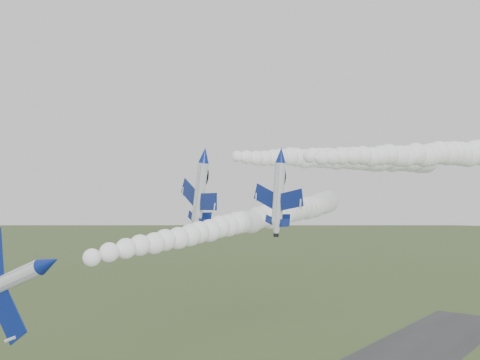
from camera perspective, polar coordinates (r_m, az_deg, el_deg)
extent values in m
cylinder|color=silver|center=(51.41, -19.70, -8.33)|extent=(3.80, 8.82, 1.99)
cone|color=silver|center=(55.23, -15.85, -7.98)|extent=(2.34, 2.23, 1.99)
cylinder|color=black|center=(56.01, -15.16, -7.91)|extent=(1.12, 0.82, 1.01)
ellipsoid|color=black|center=(49.46, -21.07, -8.30)|extent=(1.93, 3.16, 1.32)
cube|color=navy|center=(52.66, -20.00, -5.12)|extent=(2.32, 2.79, 4.44)
cube|color=navy|center=(51.71, -18.33, -11.58)|extent=(2.32, 2.79, 4.44)
cube|color=navy|center=(54.81, -16.94, -6.40)|extent=(1.06, 1.28, 1.95)
cube|color=navy|center=(54.32, -16.04, -9.69)|extent=(1.06, 1.28, 1.95)
cube|color=navy|center=(53.50, -15.66, -7.64)|extent=(2.45, 2.06, 0.93)
cylinder|color=silver|center=(80.73, -3.81, 2.66)|extent=(4.80, 9.00, 1.92)
cone|color=navy|center=(78.19, -7.41, 2.85)|extent=(2.59, 2.84, 1.92)
cone|color=silver|center=(83.46, -0.57, 2.49)|extent=(2.45, 2.44, 1.92)
cylinder|color=black|center=(84.02, 0.04, 2.45)|extent=(1.13, 0.93, 0.97)
ellipsoid|color=black|center=(79.59, -5.20, 3.16)|extent=(2.23, 3.30, 1.28)
cube|color=navy|center=(83.91, -4.33, 2.89)|extent=(5.32, 3.99, 1.33)
cube|color=navy|center=(78.44, -2.20, 2.14)|extent=(5.32, 3.99, 1.33)
cube|color=navy|center=(84.39, -1.71, 2.71)|extent=(2.34, 1.79, 0.62)
cube|color=navy|center=(81.53, -0.52, 2.32)|extent=(2.34, 1.79, 0.62)
cube|color=navy|center=(82.67, -1.15, 3.46)|extent=(1.22, 1.82, 2.28)
cylinder|color=silver|center=(71.30, 4.39, 2.66)|extent=(3.76, 7.95, 1.54)
cone|color=navy|center=(68.25, 1.20, 2.89)|extent=(2.07, 2.41, 1.54)
cone|color=silver|center=(74.44, 7.21, 2.45)|extent=(1.96, 2.06, 1.54)
cylinder|color=black|center=(75.07, 7.73, 2.41)|extent=(0.91, 0.76, 0.78)
ellipsoid|color=black|center=(70.04, 3.15, 3.18)|extent=(1.76, 2.87, 1.02)
cube|color=navy|center=(73.95, 3.44, 2.58)|extent=(4.75, 3.39, 0.57)
cube|color=navy|center=(69.66, 6.33, 2.44)|extent=(4.75, 3.39, 0.57)
cube|color=navy|center=(74.99, 5.97, 2.52)|extent=(2.09, 1.53, 0.28)
cube|color=navy|center=(72.77, 7.52, 2.45)|extent=(2.09, 1.53, 0.28)
cube|color=navy|center=(73.75, 6.66, 3.44)|extent=(0.74, 1.52, 2.06)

